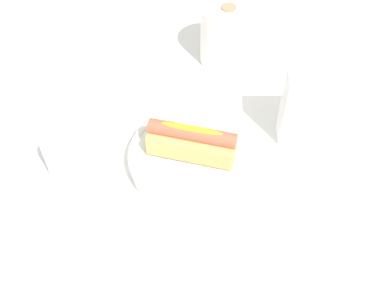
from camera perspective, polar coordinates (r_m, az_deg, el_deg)
ground_plane at (r=0.85m, az=-1.65°, el=-2.73°), size 2.40×2.40×0.00m
serving_bowl at (r=0.84m, az=-0.00°, el=-1.60°), size 0.23×0.23×0.04m
hotdog_front at (r=0.81m, az=-0.00°, el=0.36°), size 0.16×0.07×0.06m
water_glass at (r=0.84m, az=-14.94°, el=-1.43°), size 0.07×0.07×0.09m
paper_towel_roll at (r=1.02m, az=4.20°, el=12.92°), size 0.11×0.11×0.13m
napkin_box at (r=0.87m, az=14.37°, el=4.14°), size 0.11×0.05×0.15m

